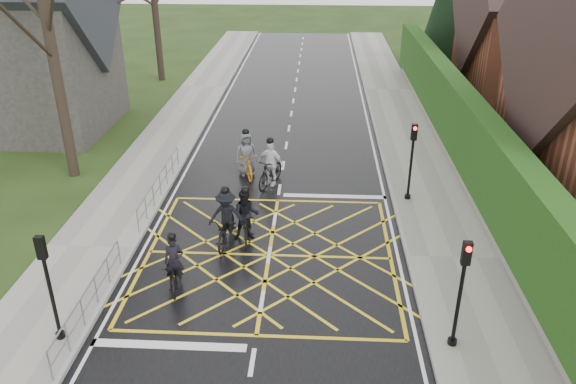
# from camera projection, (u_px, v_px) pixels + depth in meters

# --- Properties ---
(ground) EXTENTS (120.00, 120.00, 0.00)m
(ground) POSITION_uv_depth(u_px,v_px,m) (269.00, 255.00, 18.57)
(ground) COLOR black
(ground) RESTS_ON ground
(road) EXTENTS (9.00, 80.00, 0.01)m
(road) POSITION_uv_depth(u_px,v_px,m) (269.00, 255.00, 18.57)
(road) COLOR black
(road) RESTS_ON ground
(sidewalk_right) EXTENTS (3.00, 80.00, 0.15)m
(sidewalk_right) POSITION_uv_depth(u_px,v_px,m) (453.00, 259.00, 18.24)
(sidewalk_right) COLOR gray
(sidewalk_right) RESTS_ON ground
(sidewalk_left) EXTENTS (3.00, 80.00, 0.15)m
(sidewalk_left) POSITION_uv_depth(u_px,v_px,m) (91.00, 248.00, 18.83)
(sidewalk_left) COLOR gray
(sidewalk_left) RESTS_ON ground
(stone_wall) EXTENTS (0.50, 38.00, 0.70)m
(stone_wall) POSITION_uv_depth(u_px,v_px,m) (466.00, 176.00, 23.42)
(stone_wall) COLOR slate
(stone_wall) RESTS_ON ground
(hedge) EXTENTS (0.90, 38.00, 2.80)m
(hedge) POSITION_uv_depth(u_px,v_px,m) (472.00, 137.00, 22.65)
(hedge) COLOR #143D10
(hedge) RESTS_ON stone_wall
(house_far) EXTENTS (9.80, 8.80, 10.30)m
(house_far) POSITION_uv_depth(u_px,v_px,m) (551.00, 29.00, 32.09)
(house_far) COLOR brown
(house_far) RESTS_ON ground
(church) EXTENTS (8.80, 7.80, 11.00)m
(church) POSITION_uv_depth(u_px,v_px,m) (17.00, 33.00, 27.84)
(church) COLOR #2D2B28
(church) RESTS_ON ground
(railing_south) EXTENTS (0.05, 5.04, 1.03)m
(railing_south) POSITION_uv_depth(u_px,v_px,m) (88.00, 295.00, 15.31)
(railing_south) COLOR slate
(railing_south) RESTS_ON ground
(railing_north) EXTENTS (0.05, 6.04, 1.03)m
(railing_north) POSITION_uv_depth(u_px,v_px,m) (160.00, 180.00, 22.04)
(railing_north) COLOR slate
(railing_north) RESTS_ON ground
(traffic_light_ne) EXTENTS (0.24, 0.31, 3.21)m
(traffic_light_ne) POSITION_uv_depth(u_px,v_px,m) (411.00, 163.00, 21.36)
(traffic_light_ne) COLOR black
(traffic_light_ne) RESTS_ON ground
(traffic_light_se) EXTENTS (0.24, 0.31, 3.21)m
(traffic_light_se) POSITION_uv_depth(u_px,v_px,m) (460.00, 296.00, 13.82)
(traffic_light_se) COLOR black
(traffic_light_se) RESTS_ON ground
(traffic_light_sw) EXTENTS (0.24, 0.31, 3.21)m
(traffic_light_sw) POSITION_uv_depth(u_px,v_px,m) (50.00, 290.00, 14.06)
(traffic_light_sw) COLOR black
(traffic_light_sw) RESTS_ON ground
(cyclist_rear) EXTENTS (1.04, 1.95, 1.80)m
(cyclist_rear) POSITION_uv_depth(u_px,v_px,m) (174.00, 269.00, 16.79)
(cyclist_rear) COLOR black
(cyclist_rear) RESTS_ON ground
(cyclist_back) EXTENTS (0.96, 2.04, 2.00)m
(cyclist_back) POSITION_uv_depth(u_px,v_px,m) (246.00, 220.00, 19.18)
(cyclist_back) COLOR black
(cyclist_back) RESTS_ON ground
(cyclist_mid) EXTENTS (1.29, 2.20, 2.09)m
(cyclist_mid) POSITION_uv_depth(u_px,v_px,m) (226.00, 222.00, 19.01)
(cyclist_mid) COLOR black
(cyclist_mid) RESTS_ON ground
(cyclist_front) EXTENTS (1.32, 2.16, 2.09)m
(cyclist_front) POSITION_uv_depth(u_px,v_px,m) (270.00, 168.00, 23.13)
(cyclist_front) COLOR black
(cyclist_front) RESTS_ON ground
(cyclist_lead) EXTENTS (1.43, 2.28, 2.10)m
(cyclist_lead) POSITION_uv_depth(u_px,v_px,m) (246.00, 159.00, 24.08)
(cyclist_lead) COLOR #B26E15
(cyclist_lead) RESTS_ON ground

